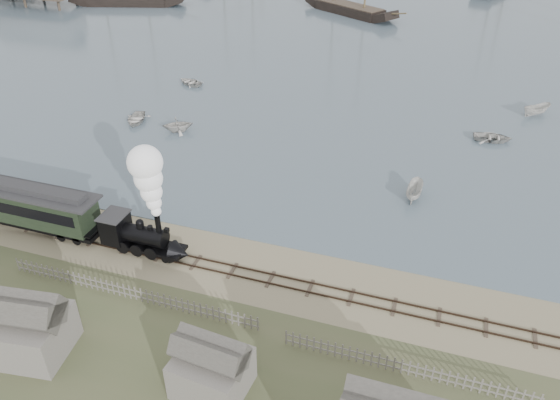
% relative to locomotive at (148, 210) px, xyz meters
% --- Properties ---
extents(ground, '(600.00, 600.00, 0.00)m').
position_rel_locomotive_xyz_m(ground, '(7.51, 2.00, -4.06)').
color(ground, tan).
rests_on(ground, ground).
extents(rail_track, '(120.00, 1.80, 0.16)m').
position_rel_locomotive_xyz_m(rail_track, '(7.51, 0.00, -4.02)').
color(rail_track, '#33251C').
rests_on(rail_track, ground).
extents(picket_fence_west, '(19.00, 0.10, 1.20)m').
position_rel_locomotive_xyz_m(picket_fence_west, '(1.01, -5.00, -4.06)').
color(picket_fence_west, slate).
rests_on(picket_fence_west, ground).
extents(picket_fence_east, '(15.00, 0.10, 1.20)m').
position_rel_locomotive_xyz_m(picket_fence_east, '(20.01, -5.50, -4.06)').
color(picket_fence_east, slate).
rests_on(picket_fence_east, ground).
extents(shed_left, '(5.00, 4.00, 4.10)m').
position_rel_locomotive_xyz_m(shed_left, '(-2.49, -11.00, -4.06)').
color(shed_left, slate).
rests_on(shed_left, ground).
extents(shed_mid, '(4.00, 3.50, 3.60)m').
position_rel_locomotive_xyz_m(shed_mid, '(9.51, -10.00, -4.06)').
color(shed_mid, slate).
rests_on(shed_mid, ground).
extents(locomotive, '(7.05, 2.63, 8.78)m').
position_rel_locomotive_xyz_m(locomotive, '(0.00, 0.00, 0.00)').
color(locomotive, black).
rests_on(locomotive, ground).
extents(passenger_coach, '(14.50, 2.80, 3.52)m').
position_rel_locomotive_xyz_m(passenger_coach, '(-12.12, 0.00, -1.84)').
color(passenger_coach, black).
rests_on(passenger_coach, ground).
extents(beached_dinghy, '(3.01, 3.97, 0.77)m').
position_rel_locomotive_xyz_m(beached_dinghy, '(-10.04, 2.13, -3.68)').
color(beached_dinghy, beige).
rests_on(beached_dinghy, ground).
extents(rowboat_0, '(4.58, 3.80, 0.82)m').
position_rel_locomotive_xyz_m(rowboat_0, '(-14.09, 20.74, -3.59)').
color(rowboat_0, beige).
rests_on(rowboat_0, harbor_water).
extents(rowboat_1, '(4.16, 4.32, 1.75)m').
position_rel_locomotive_xyz_m(rowboat_1, '(-8.33, 20.01, -3.13)').
color(rowboat_1, beige).
rests_on(rowboat_1, harbor_water).
extents(rowboat_2, '(3.50, 1.51, 1.32)m').
position_rel_locomotive_xyz_m(rowboat_2, '(18.02, 14.47, -3.34)').
color(rowboat_2, beige).
rests_on(rowboat_2, harbor_water).
extents(rowboat_3, '(3.17, 4.21, 0.83)m').
position_rel_locomotive_xyz_m(rowboat_3, '(24.64, 28.67, -3.59)').
color(rowboat_3, beige).
rests_on(rowboat_3, harbor_water).
extents(rowboat_5, '(3.21, 3.64, 1.37)m').
position_rel_locomotive_xyz_m(rowboat_5, '(29.44, 37.37, -3.32)').
color(rowboat_5, beige).
rests_on(rowboat_5, harbor_water).
extents(rowboat_6, '(3.63, 4.26, 0.75)m').
position_rel_locomotive_xyz_m(rowboat_6, '(-13.55, 33.48, -3.63)').
color(rowboat_6, beige).
rests_on(rowboat_6, harbor_water).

